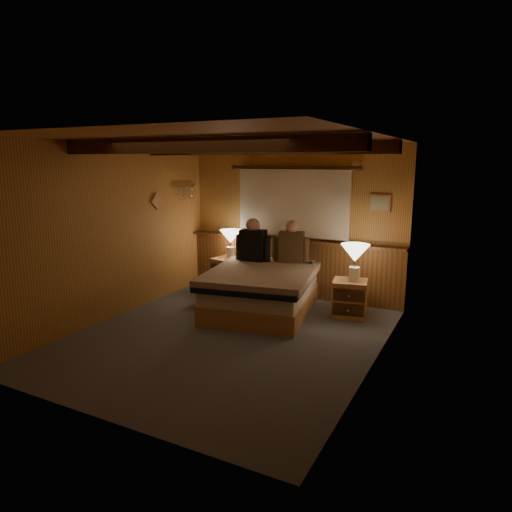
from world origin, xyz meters
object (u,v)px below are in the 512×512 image
Objects in this scene: bed at (262,290)px; person_right at (291,245)px; lamp_left at (231,238)px; duffel_bag at (216,293)px; nightstand_left at (231,275)px; lamp_right at (355,255)px; person_left at (253,243)px; nightstand_right at (350,298)px.

person_right is (0.17, 0.66, 0.57)m from bed.
lamp_left reaches higher than bed.
person_right is at bearing 65.89° from bed.
bed is 3.60× the size of duffel_bag.
person_right is at bearing 7.77° from nightstand_left.
lamp_right is 0.75× the size of person_left.
person_right reaches higher than duffel_bag.
nightstand_right is 1.17× the size of lamp_left.
duffel_bag is (0.13, -0.66, -0.13)m from nightstand_left.
bed is 3.77× the size of nightstand_right.
nightstand_left is 0.83m from person_left.
nightstand_left is at bearing 133.90° from bed.
person_right is at bearing 153.14° from nightstand_right.
person_right is (0.57, 0.18, -0.01)m from person_left.
nightstand_left is at bearing 172.63° from lamp_right.
lamp_left is at bearing 161.03° from person_right.
person_left is at bearing -11.80° from nightstand_left.
lamp_left reaches higher than duffel_bag.
bed is at bearing -55.66° from person_left.
bed is 0.89m from person_right.
nightstand_right is 1.05× the size of lamp_right.
person_left is (0.52, -0.19, 0.61)m from nightstand_left.
nightstand_left is 0.62m from lamp_left.
bed reaches higher than nightstand_right.
nightstand_right is (2.11, -0.29, -0.03)m from nightstand_left.
bed is at bearing -119.74° from person_right.
nightstand_right is 1.72m from person_left.
person_left is at bearing 65.05° from duffel_bag.
duffel_bag is (-0.96, -0.65, -0.73)m from person_right.
lamp_right is 1.10m from person_right.
person_right is at bearing 165.81° from lamp_right.
duffel_bag is (-1.98, -0.37, -0.10)m from nightstand_right.
person_left is 1.21× the size of duffel_bag.
person_right reaches higher than bed.
bed is 2.96× the size of person_left.
person_left is 0.60m from person_right.
bed is 0.85m from person_left.
nightstand_left is 1.08× the size of nightstand_right.
nightstand_right is 0.95× the size of duffel_bag.
person_right is 1.37m from duffel_bag.
person_right is at bearing -3.34° from lamp_left.
lamp_left is at bearing 123.39° from nightstand_left.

